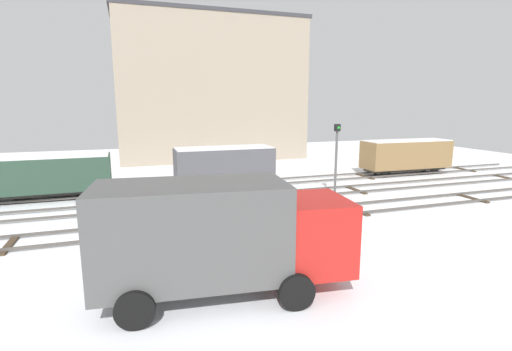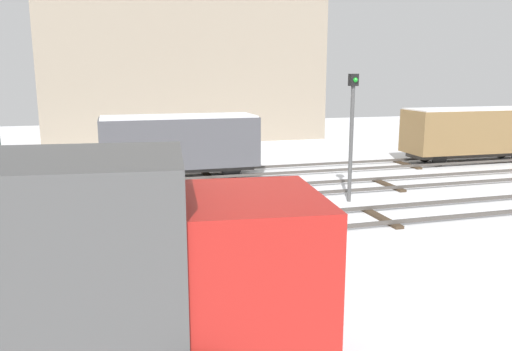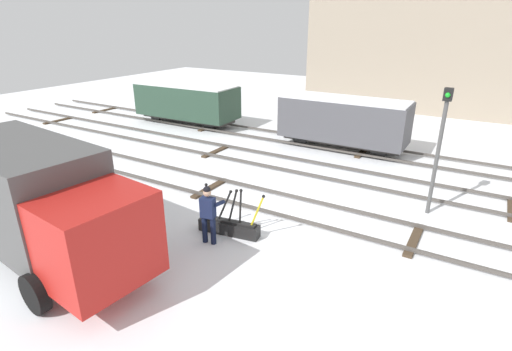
{
  "view_description": "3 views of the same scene",
  "coord_description": "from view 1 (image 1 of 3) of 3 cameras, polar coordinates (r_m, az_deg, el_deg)",
  "views": [
    {
      "loc": [
        -6.33,
        -14.66,
        4.89
      ],
      "look_at": [
        -0.46,
        2.85,
        1.4
      ],
      "focal_mm": 26.5,
      "sensor_mm": 36.0,
      "label": 1
    },
    {
      "loc": [
        -3.41,
        -11.78,
        3.92
      ],
      "look_at": [
        0.57,
        2.19,
        0.96
      ],
      "focal_mm": 35.07,
      "sensor_mm": 36.0,
      "label": 2
    },
    {
      "loc": [
        4.6,
        -10.39,
        5.72
      ],
      "look_at": [
        -1.59,
        0.02,
        0.92
      ],
      "focal_mm": 27.66,
      "sensor_mm": 36.0,
      "label": 3
    }
  ],
  "objects": [
    {
      "name": "ground_plane",
      "position": [
        16.7,
        4.65,
        -6.37
      ],
      "size": [
        60.0,
        60.0,
        0.0
      ],
      "primitive_type": "plane",
      "color": "white"
    },
    {
      "name": "track_main_line",
      "position": [
        16.67,
        4.65,
        -6.02
      ],
      "size": [
        44.0,
        1.94,
        0.18
      ],
      "color": "#4C4742",
      "rests_on": "ground_plane"
    },
    {
      "name": "track_siding_near",
      "position": [
        19.89,
        0.59,
        -3.2
      ],
      "size": [
        44.0,
        1.94,
        0.18
      ],
      "color": "#4C4742",
      "rests_on": "ground_plane"
    },
    {
      "name": "track_siding_far",
      "position": [
        23.09,
        -2.21,
        -1.27
      ],
      "size": [
        44.0,
        1.94,
        0.18
      ],
      "color": "#4C4742",
      "rests_on": "ground_plane"
    },
    {
      "name": "switch_lever_frame",
      "position": [
        14.22,
        4.1,
        -8.37
      ],
      "size": [
        1.99,
        0.64,
        1.45
      ],
      "rotation": [
        0.0,
        0.0,
        0.16
      ],
      "color": "black",
      "rests_on": "ground_plane"
    },
    {
      "name": "rail_worker",
      "position": [
        13.35,
        4.46,
        -6.55
      ],
      "size": [
        0.61,
        0.71,
        1.69
      ],
      "rotation": [
        0.0,
        0.0,
        0.16
      ],
      "color": "#111831",
      "rests_on": "ground_plane"
    },
    {
      "name": "delivery_truck",
      "position": [
        9.73,
        -5.33,
        -8.62
      ],
      "size": [
        6.61,
        2.97,
        2.99
      ],
      "rotation": [
        0.0,
        0.0,
        -0.11
      ],
      "color": "#B21E19",
      "rests_on": "ground_plane"
    },
    {
      "name": "signal_post",
      "position": [
        19.55,
        12.03,
        3.14
      ],
      "size": [
        0.24,
        0.32,
        3.93
      ],
      "color": "#4C4C4C",
      "rests_on": "ground_plane"
    },
    {
      "name": "apartment_building",
      "position": [
        34.86,
        -6.67,
        12.87
      ],
      "size": [
        16.54,
        5.96,
        12.5
      ],
      "color": "gray",
      "rests_on": "ground_plane"
    },
    {
      "name": "freight_car_far_end",
      "position": [
        28.68,
        21.7,
        2.93
      ],
      "size": [
        6.37,
        2.09,
        2.43
      ],
      "rotation": [
        0.0,
        0.0,
        -0.02
      ],
      "color": "#2D2B28",
      "rests_on": "ground_plane"
    },
    {
      "name": "freight_car_mid_siding",
      "position": [
        22.34,
        -28.75,
        0.2
      ],
      "size": [
        6.03,
        2.37,
        2.3
      ],
      "rotation": [
        0.0,
        0.0,
        0.02
      ],
      "color": "#2D2B28",
      "rests_on": "ground_plane"
    },
    {
      "name": "freight_car_near_switch",
      "position": [
        22.59,
        -4.8,
        1.71
      ],
      "size": [
        5.79,
        2.09,
        2.4
      ],
      "rotation": [
        0.0,
        0.0,
        0.0
      ],
      "color": "#2D2B28",
      "rests_on": "ground_plane"
    },
    {
      "name": "perched_bird_roof_left",
      "position": [
        33.66,
        -12.06,
        23.64
      ],
      "size": [
        0.16,
        0.28,
        0.13
      ],
      "rotation": [
        0.0,
        0.0,
        1.77
      ],
      "color": "#514C47",
      "rests_on": "apartment_building"
    }
  ]
}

